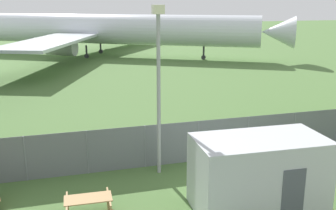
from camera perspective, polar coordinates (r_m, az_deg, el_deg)
perimeter_fence at (r=17.78m, az=-3.38°, el=-6.03°), size 56.07×0.07×1.97m
airplane at (r=53.73m, az=-9.37°, el=10.77°), size 44.23×37.29×11.34m
portable_cabin at (r=14.66m, az=12.99°, el=-9.65°), size 4.74×2.56×2.68m
picnic_bench_near_cabin at (r=14.31m, az=-11.47°, el=-14.10°), size 1.67×1.46×0.76m
light_mast at (r=16.26m, az=-1.38°, el=4.64°), size 0.44×0.44×7.18m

